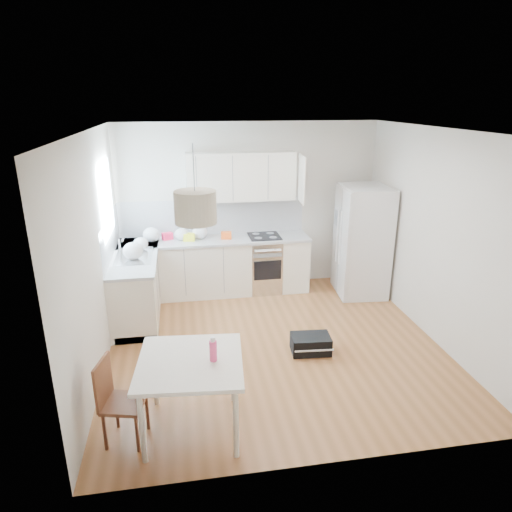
{
  "coord_description": "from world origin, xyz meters",
  "views": [
    {
      "loc": [
        -1.11,
        -5.14,
        3.04
      ],
      "look_at": [
        -0.17,
        0.4,
        1.09
      ],
      "focal_mm": 32.0,
      "sensor_mm": 36.0,
      "label": 1
    }
  ],
  "objects_px": {
    "refrigerator": "(363,241)",
    "dining_chair": "(124,401)",
    "dining_table": "(190,368)",
    "gym_bag": "(311,344)"
  },
  "relations": [
    {
      "from": "refrigerator",
      "to": "dining_table",
      "type": "xyz_separation_m",
      "value": [
        -2.84,
        -2.89,
        -0.2
      ]
    },
    {
      "from": "dining_chair",
      "to": "gym_bag",
      "type": "relative_size",
      "value": 1.73
    },
    {
      "from": "dining_table",
      "to": "refrigerator",
      "type": "bearing_deg",
      "value": 50.66
    },
    {
      "from": "refrigerator",
      "to": "dining_chair",
      "type": "xyz_separation_m",
      "value": [
        -3.46,
        -2.94,
        -0.46
      ]
    },
    {
      "from": "dining_chair",
      "to": "gym_bag",
      "type": "height_order",
      "value": "dining_chair"
    },
    {
      "from": "dining_table",
      "to": "dining_chair",
      "type": "relative_size",
      "value": 1.24
    },
    {
      "from": "gym_bag",
      "to": "dining_table",
      "type": "bearing_deg",
      "value": -137.53
    },
    {
      "from": "refrigerator",
      "to": "dining_table",
      "type": "bearing_deg",
      "value": -129.59
    },
    {
      "from": "refrigerator",
      "to": "gym_bag",
      "type": "height_order",
      "value": "refrigerator"
    },
    {
      "from": "refrigerator",
      "to": "dining_table",
      "type": "height_order",
      "value": "refrigerator"
    }
  ]
}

